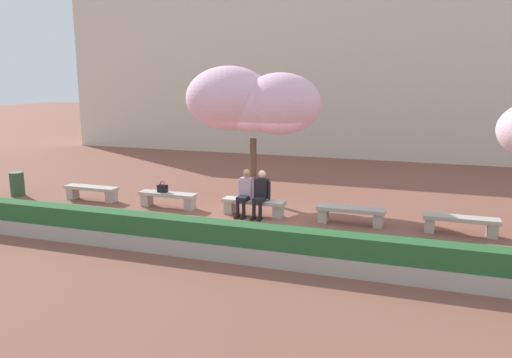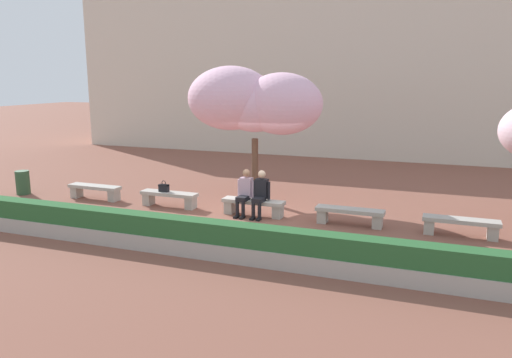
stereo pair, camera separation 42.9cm
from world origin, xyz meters
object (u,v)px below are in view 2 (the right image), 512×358
at_px(stone_bench_near_east, 350,214).
at_px(stone_bench_east_end, 461,224).
at_px(stone_bench_center, 253,205).
at_px(handbag, 164,187).
at_px(stone_bench_near_west, 169,197).
at_px(person_seated_left, 245,191).
at_px(person_seated_right, 261,192).
at_px(trash_bin, 23,182).
at_px(cherry_tree_main, 253,102).
at_px(stone_bench_west_end, 95,190).

relative_size(stone_bench_near_east, stone_bench_east_end, 1.00).
bearing_deg(stone_bench_center, handbag, -179.95).
bearing_deg(stone_bench_near_west, person_seated_left, -1.25).
xyz_separation_m(person_seated_left, person_seated_right, (0.46, -0.00, 0.00)).
xyz_separation_m(stone_bench_near_east, person_seated_left, (-2.92, -0.05, 0.40)).
bearing_deg(person_seated_left, stone_bench_east_end, 0.55).
bearing_deg(person_seated_right, trash_bin, -178.64).
distance_m(stone_bench_near_west, handbag, 0.33).
distance_m(stone_bench_near_east, trash_bin, 10.73).
xyz_separation_m(stone_bench_center, person_seated_right, (0.23, -0.05, 0.40)).
relative_size(stone_bench_near_west, stone_bench_east_end, 1.00).
distance_m(handbag, trash_bin, 5.20).
bearing_deg(handbag, stone_bench_near_west, 0.87).
bearing_deg(cherry_tree_main, handbag, -140.38).
xyz_separation_m(stone_bench_west_end, handbag, (2.51, -0.00, 0.28)).
xyz_separation_m(handbag, trash_bin, (-5.19, -0.25, -0.19)).
xyz_separation_m(handbag, cherry_tree_main, (2.15, 1.78, 2.48)).
bearing_deg(handbag, stone_bench_east_end, 0.02).
bearing_deg(stone_bench_near_east, stone_bench_center, 180.00).
relative_size(stone_bench_near_west, stone_bench_center, 1.00).
bearing_deg(stone_bench_east_end, cherry_tree_main, 163.68).
bearing_deg(stone_bench_east_end, stone_bench_near_east, 180.00).
bearing_deg(cherry_tree_main, stone_bench_center, -68.38).
distance_m(stone_bench_center, person_seated_left, 0.46).
bearing_deg(stone_bench_center, stone_bench_near_east, 0.00).
relative_size(stone_bench_near_east, trash_bin, 2.28).
height_order(stone_bench_west_end, cherry_tree_main, cherry_tree_main).
relative_size(stone_bench_near_east, person_seated_right, 1.38).
distance_m(stone_bench_center, trash_bin, 8.05).
xyz_separation_m(stone_bench_east_end, person_seated_right, (-5.14, -0.05, 0.40)).
height_order(stone_bench_near_east, person_seated_right, person_seated_right).
distance_m(person_seated_right, cherry_tree_main, 3.13).
distance_m(stone_bench_near_east, cherry_tree_main, 4.72).
relative_size(stone_bench_near_east, cherry_tree_main, 0.43).
bearing_deg(stone_bench_near_east, person_seated_right, -178.75).
distance_m(stone_bench_near_east, person_seated_left, 2.95).
height_order(stone_bench_east_end, person_seated_right, person_seated_right).
height_order(stone_bench_west_end, person_seated_right, person_seated_right).
distance_m(stone_bench_east_end, person_seated_right, 5.16).
height_order(stone_bench_east_end, handbag, handbag).
bearing_deg(stone_bench_near_east, stone_bench_near_west, 180.00).
bearing_deg(stone_bench_near_east, stone_bench_west_end, 180.00).
bearing_deg(trash_bin, stone_bench_east_end, 1.07).
bearing_deg(trash_bin, stone_bench_center, 1.78).
bearing_deg(stone_bench_center, stone_bench_near_west, 180.00).
relative_size(person_seated_right, cherry_tree_main, 0.31).
relative_size(stone_bench_near_west, person_seated_left, 1.38).
height_order(stone_bench_near_west, stone_bench_center, same).
xyz_separation_m(stone_bench_near_east, stone_bench_east_end, (2.68, 0.00, 0.00)).
bearing_deg(trash_bin, stone_bench_west_end, 5.33).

